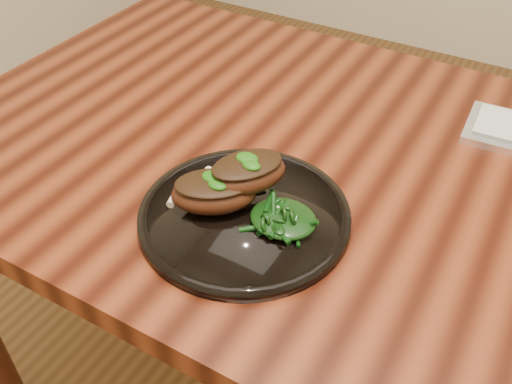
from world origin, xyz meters
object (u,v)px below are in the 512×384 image
(desk, at_px, (412,230))
(plate, at_px, (244,215))
(greens_heap, at_px, (283,215))
(lamb_chop_front, at_px, (213,191))

(desk, distance_m, plate, 0.28)
(greens_heap, bearing_deg, lamb_chop_front, -170.98)
(plate, distance_m, greens_heap, 0.06)
(plate, height_order, greens_heap, greens_heap)
(lamb_chop_front, bearing_deg, plate, 14.05)
(plate, bearing_deg, desk, 44.33)
(plate, bearing_deg, lamb_chop_front, -165.95)
(desk, xyz_separation_m, lamb_chop_front, (-0.23, -0.20, 0.12))
(greens_heap, bearing_deg, desk, 53.45)
(desk, height_order, plate, plate)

